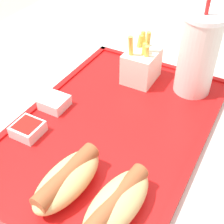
% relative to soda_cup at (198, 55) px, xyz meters
% --- Properties ---
extents(food_tray, '(0.47, 0.32, 0.01)m').
position_rel_soda_cup_xyz_m(food_tray, '(0.17, -0.09, -0.08)').
color(food_tray, red).
rests_on(food_tray, dining_table).
extents(soda_cup, '(0.08, 0.08, 0.19)m').
position_rel_soda_cup_xyz_m(soda_cup, '(0.00, 0.00, 0.00)').
color(soda_cup, silver).
rests_on(soda_cup, food_tray).
extents(hot_dog_far, '(0.13, 0.07, 0.04)m').
position_rel_soda_cup_xyz_m(hot_dog_far, '(0.32, -0.00, -0.06)').
color(hot_dog_far, '#DBB270').
rests_on(hot_dog_far, food_tray).
extents(hot_dog_near, '(0.13, 0.07, 0.04)m').
position_rel_soda_cup_xyz_m(hot_dog_near, '(0.32, -0.08, -0.06)').
color(hot_dog_near, '#DBB270').
rests_on(hot_dog_near, food_tray).
extents(fries_carton, '(0.08, 0.06, 0.11)m').
position_rel_soda_cup_xyz_m(fries_carton, '(0.02, -0.11, -0.04)').
color(fries_carton, silver).
rests_on(fries_carton, food_tray).
extents(sauce_cup_mayo, '(0.05, 0.05, 0.02)m').
position_rel_soda_cup_xyz_m(sauce_cup_mayo, '(0.18, -0.21, -0.07)').
color(sauce_cup_mayo, silver).
rests_on(sauce_cup_mayo, food_tray).
extents(sauce_cup_ketchup, '(0.05, 0.05, 0.02)m').
position_rel_soda_cup_xyz_m(sauce_cup_ketchup, '(0.26, -0.21, -0.07)').
color(sauce_cup_ketchup, silver).
rests_on(sauce_cup_ketchup, food_tray).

